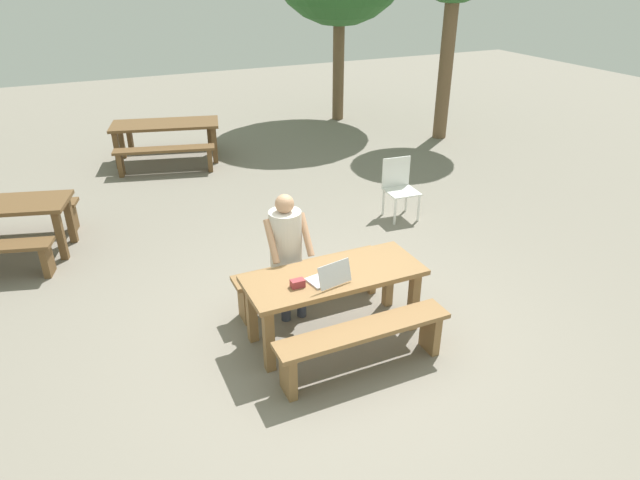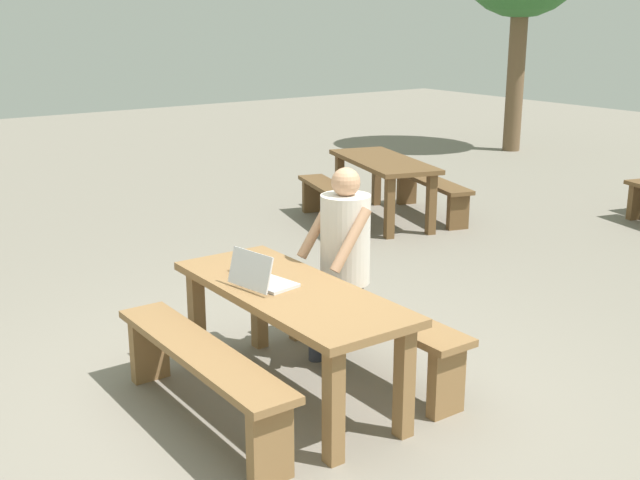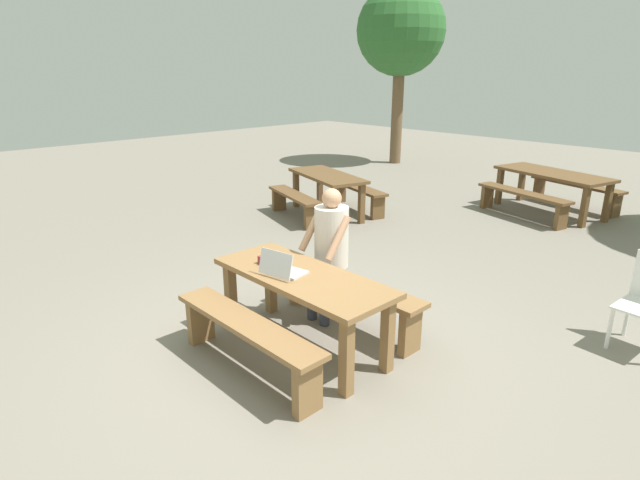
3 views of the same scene
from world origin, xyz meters
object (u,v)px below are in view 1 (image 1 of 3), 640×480
object	(u,v)px
picnic_table_front	(334,284)
picnic_table_rear	(166,128)
picnic_table_mid	(0,212)
laptop	(329,277)
small_pouch	(298,283)
plastic_chair	(399,187)
person_seated	(287,245)

from	to	relation	value
picnic_table_front	picnic_table_rear	size ratio (longest dim) A/B	0.85
picnic_table_front	picnic_table_mid	bearing A→B (deg)	132.86
picnic_table_front	laptop	xyz separation A→B (m)	(-0.12, -0.13, 0.18)
small_pouch	picnic_table_mid	size ratio (longest dim) A/B	0.07
picnic_table_mid	picnic_table_rear	xyz separation A→B (m)	(2.61, 2.93, 0.02)
plastic_chair	picnic_table_rear	bearing A→B (deg)	127.63
picnic_table_front	picnic_table_rear	world-z (taller)	picnic_table_rear
small_pouch	picnic_table_rear	distance (m)	6.31
person_seated	plastic_chair	bearing A→B (deg)	34.62
picnic_table_front	plastic_chair	distance (m)	3.11
person_seated	picnic_table_rear	world-z (taller)	person_seated
laptop	picnic_table_mid	xyz separation A→B (m)	(-2.94, 3.43, -0.18)
picnic_table_rear	small_pouch	bearing A→B (deg)	-75.46
picnic_table_front	picnic_table_rear	bearing A→B (deg)	94.16
picnic_table_front	picnic_table_mid	world-z (taller)	picnic_table_front
laptop	plastic_chair	bearing A→B (deg)	-144.09
picnic_table_front	laptop	distance (m)	0.25
picnic_table_front	person_seated	distance (m)	0.67
picnic_table_rear	plastic_chair	bearing A→B (deg)	-42.63
picnic_table_front	plastic_chair	xyz separation A→B (m)	(2.15, 2.25, -0.14)
person_seated	picnic_table_mid	size ratio (longest dim) A/B	0.75
small_pouch	plastic_chair	size ratio (longest dim) A/B	0.15
small_pouch	person_seated	xyz separation A→B (m)	(0.16, 0.67, 0.04)
laptop	small_pouch	bearing A→B (deg)	-19.73
plastic_chair	picnic_table_rear	distance (m)	4.76
person_seated	picnic_table_mid	distance (m)	3.90
small_pouch	picnic_table_rear	size ratio (longest dim) A/B	0.06
plastic_chair	picnic_table_mid	world-z (taller)	plastic_chair
person_seated	picnic_table_rear	size ratio (longest dim) A/B	0.65
plastic_chair	person_seated	bearing A→B (deg)	-140.88
laptop	person_seated	bearing A→B (deg)	-89.36
laptop	picnic_table_front	bearing A→B (deg)	-141.83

